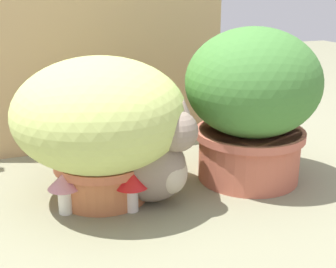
{
  "coord_description": "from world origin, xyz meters",
  "views": [
    {
      "loc": [
        -0.35,
        -1.11,
        0.6
      ],
      "look_at": [
        0.11,
        0.09,
        0.18
      ],
      "focal_mm": 49.84,
      "sensor_mm": 36.0,
      "label": 1
    }
  ],
  "objects_px": {
    "cat": "(149,161)",
    "mushroom_ornament_pink": "(64,185)",
    "leafy_planter": "(252,100)",
    "mushroom_ornament_red": "(131,180)",
    "grass_planter": "(100,121)"
  },
  "relations": [
    {
      "from": "leafy_planter",
      "to": "mushroom_ornament_red",
      "type": "xyz_separation_m",
      "value": [
        -0.41,
        -0.09,
        -0.17
      ]
    },
    {
      "from": "leafy_planter",
      "to": "mushroom_ornament_red",
      "type": "distance_m",
      "value": 0.45
    },
    {
      "from": "mushroom_ornament_red",
      "to": "grass_planter",
      "type": "bearing_deg",
      "value": 114.82
    },
    {
      "from": "cat",
      "to": "mushroom_ornament_pink",
      "type": "xyz_separation_m",
      "value": [
        -0.24,
        0.01,
        -0.04
      ]
    },
    {
      "from": "cat",
      "to": "grass_planter",
      "type": "bearing_deg",
      "value": 149.95
    },
    {
      "from": "cat",
      "to": "mushroom_ornament_pink",
      "type": "height_order",
      "value": "cat"
    },
    {
      "from": "grass_planter",
      "to": "mushroom_ornament_pink",
      "type": "distance_m",
      "value": 0.2
    },
    {
      "from": "grass_planter",
      "to": "mushroom_ornament_pink",
      "type": "height_order",
      "value": "grass_planter"
    },
    {
      "from": "cat",
      "to": "mushroom_ornament_pink",
      "type": "relative_size",
      "value": 3.14
    },
    {
      "from": "leafy_planter",
      "to": "mushroom_ornament_pink",
      "type": "bearing_deg",
      "value": -176.76
    },
    {
      "from": "leafy_planter",
      "to": "cat",
      "type": "bearing_deg",
      "value": -173.16
    },
    {
      "from": "leafy_planter",
      "to": "mushroom_ornament_pink",
      "type": "relative_size",
      "value": 4.06
    },
    {
      "from": "leafy_planter",
      "to": "mushroom_ornament_red",
      "type": "height_order",
      "value": "leafy_planter"
    },
    {
      "from": "mushroom_ornament_red",
      "to": "cat",
      "type": "bearing_deg",
      "value": 33.75
    },
    {
      "from": "cat",
      "to": "mushroom_ornament_pink",
      "type": "bearing_deg",
      "value": 177.97
    }
  ]
}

